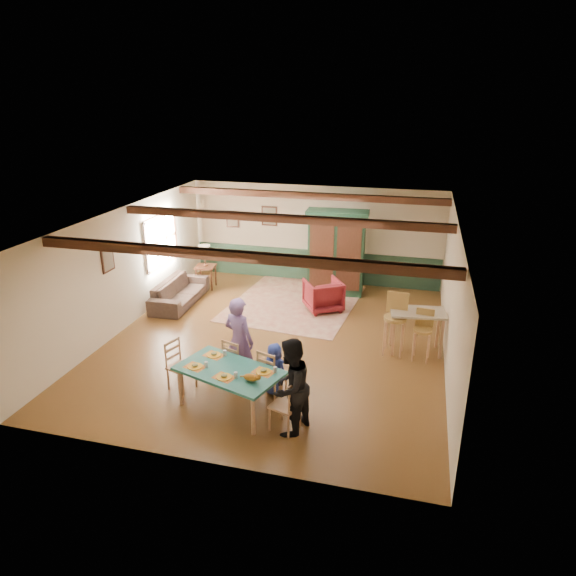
% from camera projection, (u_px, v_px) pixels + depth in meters
% --- Properties ---
extents(floor, '(8.00, 8.00, 0.00)m').
position_uv_depth(floor, '(276.00, 341.00, 11.07)').
color(floor, '#573518').
rests_on(floor, ground).
extents(wall_back, '(7.00, 0.02, 2.70)m').
position_uv_depth(wall_back, '(315.00, 234.00, 14.21)').
color(wall_back, beige).
rests_on(wall_back, floor).
extents(wall_left, '(0.02, 8.00, 2.70)m').
position_uv_depth(wall_left, '(124.00, 269.00, 11.42)').
color(wall_left, beige).
rests_on(wall_left, floor).
extents(wall_right, '(0.02, 8.00, 2.70)m').
position_uv_depth(wall_right, '(452.00, 298.00, 9.77)').
color(wall_right, beige).
rests_on(wall_right, floor).
extents(ceiling, '(7.00, 8.00, 0.02)m').
position_uv_depth(ceiling, '(275.00, 218.00, 10.11)').
color(ceiling, silver).
rests_on(ceiling, wall_back).
extents(wainscot_back, '(6.95, 0.03, 0.90)m').
position_uv_depth(wainscot_back, '(314.00, 265.00, 14.51)').
color(wainscot_back, '#1F3929').
rests_on(wainscot_back, floor).
extents(ceiling_beam_front, '(6.95, 0.16, 0.16)m').
position_uv_depth(ceiling_beam_front, '(234.00, 256.00, 8.06)').
color(ceiling_beam_front, '#33190E').
rests_on(ceiling_beam_front, ceiling).
extents(ceiling_beam_mid, '(6.95, 0.16, 0.16)m').
position_uv_depth(ceiling_beam_mid, '(280.00, 218.00, 10.51)').
color(ceiling_beam_mid, '#33190E').
rests_on(ceiling_beam_mid, ceiling).
extents(ceiling_beam_back, '(6.95, 0.16, 0.16)m').
position_uv_depth(ceiling_beam_back, '(308.00, 196.00, 12.86)').
color(ceiling_beam_back, '#33190E').
rests_on(ceiling_beam_back, ceiling).
extents(window_left, '(0.06, 1.60, 1.30)m').
position_uv_depth(window_left, '(161.00, 240.00, 12.88)').
color(window_left, white).
rests_on(window_left, wall_left).
extents(picture_left_wall, '(0.04, 0.42, 0.52)m').
position_uv_depth(picture_left_wall, '(108.00, 260.00, 10.72)').
color(picture_left_wall, gray).
rests_on(picture_left_wall, wall_left).
extents(picture_back_a, '(0.45, 0.04, 0.55)m').
position_uv_depth(picture_back_a, '(269.00, 216.00, 14.33)').
color(picture_back_a, gray).
rests_on(picture_back_a, wall_back).
extents(picture_back_b, '(0.38, 0.04, 0.48)m').
position_uv_depth(picture_back_b, '(233.00, 219.00, 14.64)').
color(picture_back_b, gray).
rests_on(picture_back_b, wall_back).
extents(dining_table, '(1.95, 1.46, 0.72)m').
position_uv_depth(dining_table, '(230.00, 389.00, 8.61)').
color(dining_table, '#1F6359').
rests_on(dining_table, floor).
extents(dining_chair_far_left, '(0.52, 0.53, 0.92)m').
position_uv_depth(dining_chair_far_left, '(237.00, 361.00, 9.32)').
color(dining_chair_far_left, tan).
rests_on(dining_chair_far_left, floor).
extents(dining_chair_far_right, '(0.52, 0.53, 0.92)m').
position_uv_depth(dining_chair_far_right, '(272.00, 372.00, 8.93)').
color(dining_chair_far_right, tan).
rests_on(dining_chair_far_right, floor).
extents(dining_chair_end_left, '(0.53, 0.52, 0.92)m').
position_uv_depth(dining_chair_end_left, '(181.00, 366.00, 9.14)').
color(dining_chair_end_left, tan).
rests_on(dining_chair_end_left, floor).
extents(dining_chair_end_right, '(0.53, 0.52, 0.92)m').
position_uv_depth(dining_chair_end_right, '(285.00, 404.00, 8.01)').
color(dining_chair_end_right, tan).
rests_on(dining_chair_end_right, floor).
extents(person_man, '(0.70, 0.57, 1.66)m').
position_uv_depth(person_man, '(239.00, 341.00, 9.25)').
color(person_man, '#7E5A9B').
rests_on(person_man, floor).
extents(person_woman, '(0.81, 0.92, 1.59)m').
position_uv_depth(person_woman, '(290.00, 387.00, 7.85)').
color(person_woman, black).
rests_on(person_woman, floor).
extents(person_child, '(0.55, 0.44, 0.97)m').
position_uv_depth(person_child, '(275.00, 369.00, 8.98)').
color(person_child, navy).
rests_on(person_child, floor).
extents(cat, '(0.37, 0.24, 0.17)m').
position_uv_depth(cat, '(251.00, 377.00, 8.11)').
color(cat, orange).
rests_on(cat, dining_table).
extents(place_setting_near_left, '(0.46, 0.40, 0.11)m').
position_uv_depth(place_setting_near_left, '(195.00, 364.00, 8.54)').
color(place_setting_near_left, gold).
rests_on(place_setting_near_left, dining_table).
extents(place_setting_near_center, '(0.46, 0.40, 0.11)m').
position_uv_depth(place_setting_near_center, '(224.00, 375.00, 8.23)').
color(place_setting_near_center, gold).
rests_on(place_setting_near_center, dining_table).
extents(place_setting_far_left, '(0.46, 0.40, 0.11)m').
position_uv_depth(place_setting_far_left, '(214.00, 353.00, 8.92)').
color(place_setting_far_left, gold).
rests_on(place_setting_far_left, dining_table).
extents(place_setting_far_right, '(0.46, 0.40, 0.11)m').
position_uv_depth(place_setting_far_right, '(263.00, 369.00, 8.38)').
color(place_setting_far_right, gold).
rests_on(place_setting_far_right, dining_table).
extents(area_rug, '(3.28, 3.79, 0.01)m').
position_uv_depth(area_rug, '(294.00, 303.00, 13.09)').
color(area_rug, beige).
rests_on(area_rug, floor).
extents(armoire, '(1.61, 0.71, 2.24)m').
position_uv_depth(armoire, '(336.00, 253.00, 13.38)').
color(armoire, black).
rests_on(armoire, floor).
extents(armchair, '(1.15, 1.15, 0.77)m').
position_uv_depth(armchair, '(323.00, 295.00, 12.55)').
color(armchair, '#4A0E16').
rests_on(armchair, floor).
extents(sofa, '(0.88, 2.11, 0.61)m').
position_uv_depth(sofa, '(180.00, 292.00, 12.99)').
color(sofa, '#392A24').
rests_on(sofa, floor).
extents(end_table, '(0.57, 0.57, 0.63)m').
position_uv_depth(end_table, '(206.00, 277.00, 14.02)').
color(end_table, '#33190E').
rests_on(end_table, floor).
extents(table_lamp, '(0.33, 0.33, 0.58)m').
position_uv_depth(table_lamp, '(205.00, 256.00, 13.80)').
color(table_lamp, beige).
rests_on(table_lamp, end_table).
extents(counter_table, '(1.16, 0.77, 0.91)m').
position_uv_depth(counter_table, '(416.00, 331.00, 10.47)').
color(counter_table, beige).
rests_on(counter_table, floor).
extents(bar_stool_left, '(0.49, 0.53, 1.28)m').
position_uv_depth(bar_stool_left, '(395.00, 325.00, 10.32)').
color(bar_stool_left, '#AE8643').
rests_on(bar_stool_left, floor).
extents(bar_stool_right, '(0.42, 0.45, 1.05)m').
position_uv_depth(bar_stool_right, '(422.00, 336.00, 10.11)').
color(bar_stool_right, '#AE8643').
rests_on(bar_stool_right, floor).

